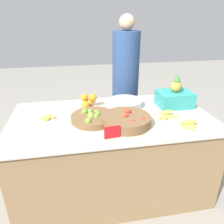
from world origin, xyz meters
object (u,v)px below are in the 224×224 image
price_sign (112,132)px  metal_bowl (125,103)px  produce_crate (175,97)px  lime_bowl (94,117)px  vendor_person (125,88)px  tomato_basket (127,120)px

price_sign → metal_bowl: bearing=60.9°
price_sign → produce_crate: bearing=28.2°
lime_bowl → vendor_person: (0.51, 0.93, -0.05)m
vendor_person → produce_crate: bearing=-66.0°
tomato_basket → metal_bowl: 0.42m
produce_crate → vendor_person: size_ratio=0.20×
lime_bowl → vendor_person: vendor_person is taller
tomato_basket → vendor_person: size_ratio=0.25×
metal_bowl → vendor_person: (0.16, 0.66, -0.06)m
metal_bowl → vendor_person: bearing=76.4°
lime_bowl → produce_crate: produce_crate is taller
produce_crate → tomato_basket: bearing=-151.2°
metal_bowl → price_sign: 0.65m
price_sign → lime_bowl: bearing=101.3°
produce_crate → vendor_person: bearing=114.0°
lime_bowl → price_sign: (0.11, -0.33, 0.02)m
metal_bowl → price_sign: bearing=-112.3°
metal_bowl → price_sign: (-0.25, -0.61, 0.02)m
lime_bowl → tomato_basket: 0.30m
lime_bowl → tomato_basket: (0.27, -0.13, 0.01)m
tomato_basket → produce_crate: 0.66m
metal_bowl → vendor_person: 0.68m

